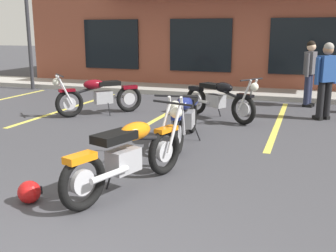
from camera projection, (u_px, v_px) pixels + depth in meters
ground_plane at (170, 163)px, 5.99m from camera, size 80.00×80.00×0.00m
sidewalk_kerb at (245, 93)px, 12.38m from camera, size 22.00×1.80×0.14m
brick_storefront_building at (263, 27)px, 15.49m from camera, size 16.29×7.13×4.13m
painted_stall_lines at (219, 118)px, 9.09m from camera, size 12.99×4.80×0.01m
motorcycle_foreground_classic at (129, 153)px, 4.91m from camera, size 0.96×2.04×0.98m
motorcycle_red_sportbike at (186, 117)px, 7.00m from camera, size 0.70×2.11×0.98m
motorcycle_silver_naked at (219, 99)px, 8.90m from camera, size 1.86×1.36×0.98m
motorcycle_green_cafe_racer at (99, 95)px, 9.38m from camera, size 1.62×1.68×0.98m
person_in_black_shirt at (326, 77)px, 8.73m from camera, size 0.51×0.48×1.68m
person_by_back_row at (310, 70)px, 10.30m from camera, size 0.35×0.60×1.68m
helmet_on_pavement at (29, 192)px, 4.59m from camera, size 0.26×0.26×0.26m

